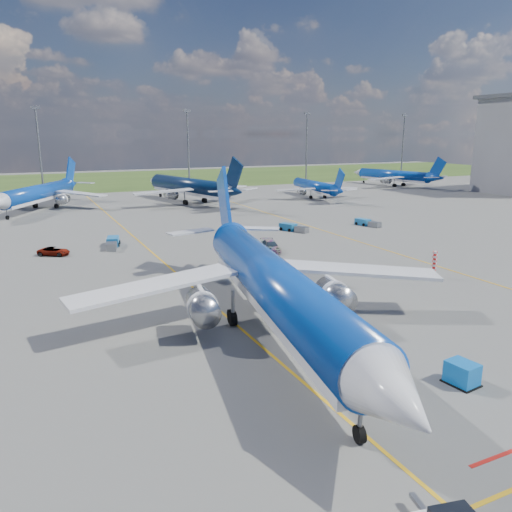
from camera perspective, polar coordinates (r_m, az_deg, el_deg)
name	(u,v)px	position (r m, az deg, el deg)	size (l,w,h in m)	color
ground	(257,342)	(39.46, 0.09, -9.84)	(400.00, 400.00, 0.00)	#4F4F4D
grass_strip	(69,182)	(184.01, -20.54, 7.98)	(400.00, 80.00, 0.01)	#2D4719
taxiway_lines	(165,262)	(64.34, -10.39, -0.67)	(60.25, 160.00, 0.02)	gold
floodlight_masts	(118,146)	(144.97, -15.47, 12.00)	(202.20, 0.50, 22.70)	slate
warning_post	(434,264)	(59.83, 19.69, -0.89)	(0.50, 0.50, 3.00)	red
bg_jet_nnw	(41,210)	(117.10, -23.41, 4.88)	(29.57, 38.81, 10.17)	#0B3B9D
bg_jet_n	(189,202)	(120.27, -7.68, 6.09)	(31.99, 41.99, 11.00)	#061A3A
bg_jet_ne	(314,198)	(129.42, 6.69, 6.66)	(23.46, 30.79, 8.06)	#0B3B9D
bg_jet_ene	(393,186)	(163.78, 15.36, 7.74)	(26.96, 35.39, 9.27)	#0B3B9D
main_airliner	(274,334)	(41.02, 2.09, -8.90)	(34.71, 45.56, 11.93)	#0B3B9D
uld_container	(462,373)	(35.71, 22.48, -12.28)	(1.49, 1.87, 1.49)	#0C60B5
service_car_b	(54,251)	(71.86, -22.10, 0.50)	(1.90, 4.13, 1.15)	#999999
service_car_c	(270,246)	(68.84, 1.67, 1.13)	(2.09, 5.14, 1.49)	#999999
baggage_tug_w	(293,228)	(83.65, 4.22, 3.22)	(3.45, 5.37, 1.18)	#185F94
baggage_tug_c	(112,243)	(74.47, -16.09, 1.43)	(2.82, 5.82, 1.26)	#1C68A9
baggage_tug_e	(367,223)	(90.54, 12.55, 3.72)	(2.44, 5.15, 1.12)	#1B67A5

